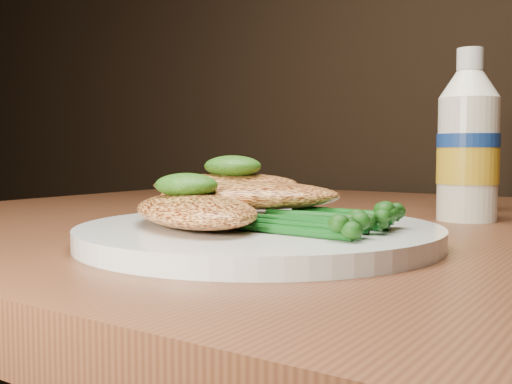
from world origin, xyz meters
The scene contains 9 objects.
plate centered at (-0.09, 0.86, 0.76)m, with size 0.27×0.27×0.01m, color silver.
chicken_front centered at (-0.12, 0.83, 0.78)m, with size 0.15×0.08×0.02m, color #F49D4D.
chicken_mid centered at (-0.11, 0.88, 0.78)m, with size 0.15×0.07×0.02m, color #F49D4D.
chicken_back centered at (-0.15, 0.90, 0.79)m, with size 0.13×0.06×0.02m, color #F49D4D.
pesto_front centered at (-0.14, 0.83, 0.79)m, with size 0.05×0.04×0.02m, color #0F3508.
pesto_back centered at (-0.14, 0.90, 0.81)m, with size 0.05×0.05×0.02m, color #0F3508.
broccolini_bundle centered at (-0.04, 0.86, 0.77)m, with size 0.13×0.10×0.02m, color #114F16, non-canonical shape.
mayo_bottle centered at (0.00, 1.10, 0.84)m, with size 0.06×0.06×0.17m, color white, non-canonical shape.
pepper_grinder centered at (-0.03, 1.20, 0.81)m, with size 0.05×0.05×0.12m, color black, non-canonical shape.
Camera 1 is at (0.16, 0.48, 0.82)m, focal length 42.70 mm.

